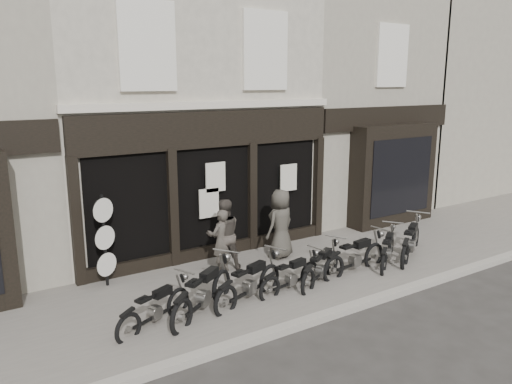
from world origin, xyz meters
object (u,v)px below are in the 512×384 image
man_right (281,224)px  motorcycle_3 (291,279)px  motorcycle_1 (204,296)px  man_left (221,241)px  motorcycle_2 (250,286)px  motorcycle_6 (388,253)px  motorcycle_5 (355,260)px  motorcycle_0 (155,311)px  motorcycle_4 (321,270)px  motorcycle_7 (411,245)px  advert_sign_post (105,245)px  man_centre (224,235)px

man_right → motorcycle_3: bearing=44.8°
motorcycle_1 → man_left: bearing=18.1°
motorcycle_1 → motorcycle_2: 1.07m
motorcycle_6 → motorcycle_3: bearing=144.5°
motorcycle_5 → man_right: (-0.95, 1.78, 0.61)m
motorcycle_0 → motorcycle_5: (5.07, -0.08, 0.05)m
motorcycle_4 → motorcycle_1: bearing=152.4°
motorcycle_4 → man_right: (0.13, 1.79, 0.64)m
motorcycle_1 → motorcycle_5: size_ratio=0.94×
motorcycle_1 → motorcycle_5: motorcycle_1 is taller
motorcycle_0 → motorcycle_1: size_ratio=0.88×
motorcycle_4 → motorcycle_5: bearing=-25.8°
motorcycle_7 → advert_sign_post: bearing=131.0°
motorcycle_6 → motorcycle_7: size_ratio=0.84×
motorcycle_5 → motorcycle_7: 1.96m
motorcycle_5 → motorcycle_4: bearing=174.5°
motorcycle_1 → motorcycle_2: motorcycle_1 is taller
motorcycle_1 → man_centre: 2.39m
motorcycle_0 → man_centre: 3.10m
man_left → man_centre: 0.22m
man_centre → motorcycle_1: bearing=63.9°
motorcycle_2 → motorcycle_5: motorcycle_5 is taller
motorcycle_6 → man_centre: size_ratio=1.00×
motorcycle_5 → advert_sign_post: bearing=149.6°
motorcycle_1 → advert_sign_post: bearing=84.5°
man_left → motorcycle_1: bearing=33.1°
motorcycle_1 → motorcycle_6: size_ratio=1.16×
man_left → advert_sign_post: bearing=-33.0°
motorcycle_4 → man_right: size_ratio=1.02×
motorcycle_5 → man_right: size_ratio=1.20×
motorcycle_6 → man_right: man_right is taller
motorcycle_2 → motorcycle_6: motorcycle_2 is taller
motorcycle_4 → motorcycle_7: (3.04, 0.00, 0.06)m
advert_sign_post → motorcycle_2: bearing=-69.7°
man_left → motorcycle_4: bearing=115.8°
man_left → man_centre: man_centre is taller
motorcycle_1 → motorcycle_3: 2.13m
motorcycle_1 → man_left: size_ratio=1.31×
motorcycle_0 → man_left: 2.89m
man_right → advert_sign_post: advert_sign_post is taller
motorcycle_1 → motorcycle_3: bearing=-34.8°
motorcycle_4 → advert_sign_post: size_ratio=0.84×
motorcycle_0 → motorcycle_4: size_ratio=0.97×
motorcycle_2 → motorcycle_7: size_ratio=0.99×
motorcycle_1 → motorcycle_7: 6.04m
motorcycle_1 → motorcycle_3: size_ratio=1.08×
motorcycle_0 → motorcycle_5: size_ratio=0.83×
motorcycle_2 → advert_sign_post: bearing=114.8°
motorcycle_3 → man_left: bearing=104.5°
motorcycle_4 → motorcycle_6: bearing=-26.6°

